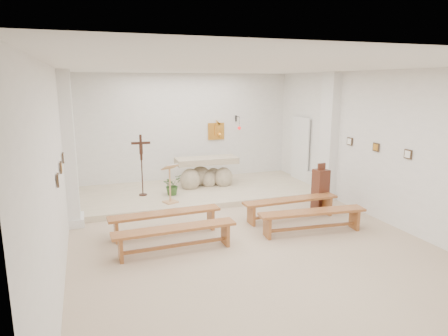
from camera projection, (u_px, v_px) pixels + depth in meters
name	position (u px, v px, depth m)	size (l,w,h in m)	color
ground	(243.00, 237.00, 8.49)	(7.00, 10.00, 0.00)	tan
wall_left	(59.00, 168.00, 6.99)	(0.02, 10.00, 3.50)	white
wall_right	(383.00, 147.00, 9.25)	(0.02, 10.00, 3.50)	white
wall_back	(185.00, 129.00, 12.72)	(7.00, 0.02, 3.50)	white
ceiling	(244.00, 68.00, 7.75)	(7.00, 10.00, 0.02)	silver
sanctuary_platform	(198.00, 192.00, 11.70)	(6.98, 3.00, 0.15)	beige
pilaster_left	(69.00, 150.00, 8.87)	(0.26, 0.55, 3.50)	white
pilaster_right	(329.00, 136.00, 11.06)	(0.26, 0.55, 3.50)	white
gold_wall_relief	(216.00, 131.00, 13.06)	(0.55, 0.04, 0.55)	gold
sanctuary_lamp	(239.00, 126.00, 13.02)	(0.11, 0.36, 0.44)	black
station_frame_left_front	(58.00, 180.00, 6.27)	(0.03, 0.20, 0.20)	#3B291A
station_frame_left_mid	(61.00, 168.00, 7.19)	(0.03, 0.20, 0.20)	#3B291A
station_frame_left_rear	(63.00, 158.00, 8.11)	(0.03, 0.20, 0.20)	#3B291A
station_frame_right_front	(408.00, 154.00, 8.51)	(0.03, 0.20, 0.20)	#3B291A
station_frame_right_mid	(376.00, 147.00, 9.44)	(0.03, 0.20, 0.20)	#3B291A
station_frame_right_rear	(350.00, 141.00, 10.36)	(0.03, 0.20, 0.20)	#3B291A
radiator_left	(72.00, 205.00, 9.81)	(0.10, 0.85, 0.52)	silver
radiator_right	(315.00, 182.00, 12.04)	(0.10, 0.85, 0.52)	silver
altar	(206.00, 174.00, 12.03)	(1.85, 0.85, 0.95)	beige
lectern	(170.00, 183.00, 10.29)	(0.45, 0.42, 1.05)	tan
crucifix_stand	(141.00, 161.00, 10.88)	(0.51, 0.22, 1.69)	#341A10
potted_plant	(172.00, 185.00, 11.07)	(0.51, 0.44, 0.57)	#2E5421
donation_pedestal	(320.00, 190.00, 10.16)	(0.36, 0.36, 1.23)	#4E2416
bench_left_front	(165.00, 218.00, 8.55)	(2.41, 0.48, 0.51)	#9D5F2D
bench_right_front	(291.00, 204.00, 9.53)	(2.41, 0.44, 0.51)	#9D5F2D
bench_left_second	(175.00, 233.00, 7.66)	(2.41, 0.45, 0.51)	#9D5F2D
bench_right_second	(312.00, 216.00, 8.64)	(2.42, 0.59, 0.51)	#9D5F2D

